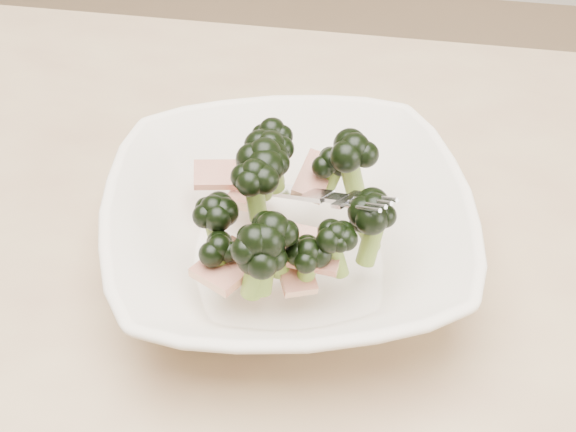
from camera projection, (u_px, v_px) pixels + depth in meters
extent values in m
cube|color=tan|center=(133.00, 298.00, 0.63)|extent=(1.20, 0.80, 0.04)
imported|color=beige|center=(288.00, 232.00, 0.61)|extent=(0.33, 0.33, 0.07)
cylinder|color=olive|center=(256.00, 198.00, 0.57)|extent=(0.02, 0.02, 0.04)
ellipsoid|color=black|center=(255.00, 173.00, 0.55)|extent=(0.03, 0.03, 0.03)
cylinder|color=olive|center=(273.00, 255.00, 0.56)|extent=(0.02, 0.03, 0.04)
ellipsoid|color=black|center=(273.00, 228.00, 0.54)|extent=(0.04, 0.04, 0.03)
cylinder|color=olive|center=(256.00, 270.00, 0.55)|extent=(0.02, 0.02, 0.05)
ellipsoid|color=black|center=(255.00, 241.00, 0.53)|extent=(0.04, 0.04, 0.03)
cylinder|color=olive|center=(372.00, 236.00, 0.57)|extent=(0.02, 0.03, 0.05)
ellipsoid|color=black|center=(375.00, 208.00, 0.56)|extent=(0.04, 0.04, 0.03)
cylinder|color=olive|center=(265.00, 178.00, 0.59)|extent=(0.02, 0.02, 0.03)
ellipsoid|color=black|center=(265.00, 154.00, 0.57)|extent=(0.04, 0.04, 0.03)
cylinder|color=olive|center=(263.00, 273.00, 0.55)|extent=(0.02, 0.02, 0.04)
ellipsoid|color=black|center=(263.00, 250.00, 0.54)|extent=(0.04, 0.04, 0.03)
cylinder|color=olive|center=(308.00, 269.00, 0.56)|extent=(0.02, 0.02, 0.03)
ellipsoid|color=black|center=(308.00, 251.00, 0.55)|extent=(0.03, 0.03, 0.03)
cylinder|color=olive|center=(336.00, 256.00, 0.56)|extent=(0.02, 0.02, 0.04)
ellipsoid|color=black|center=(337.00, 234.00, 0.55)|extent=(0.03, 0.03, 0.02)
cylinder|color=olive|center=(353.00, 179.00, 0.61)|extent=(0.03, 0.02, 0.05)
ellipsoid|color=black|center=(355.00, 148.00, 0.59)|extent=(0.04, 0.04, 0.03)
cylinder|color=olive|center=(368.00, 236.00, 0.58)|extent=(0.02, 0.02, 0.04)
ellipsoid|color=black|center=(370.00, 214.00, 0.57)|extent=(0.03, 0.03, 0.02)
cylinder|color=olive|center=(215.00, 231.00, 0.59)|extent=(0.02, 0.02, 0.04)
ellipsoid|color=black|center=(213.00, 208.00, 0.57)|extent=(0.03, 0.03, 0.03)
cylinder|color=olive|center=(221.00, 266.00, 0.57)|extent=(0.01, 0.02, 0.03)
ellipsoid|color=black|center=(219.00, 247.00, 0.56)|extent=(0.03, 0.03, 0.02)
cylinder|color=olive|center=(271.00, 171.00, 0.60)|extent=(0.02, 0.02, 0.04)
ellipsoid|color=black|center=(270.00, 146.00, 0.58)|extent=(0.04, 0.04, 0.03)
cylinder|color=olive|center=(272.00, 160.00, 0.62)|extent=(0.02, 0.02, 0.05)
ellipsoid|color=black|center=(272.00, 131.00, 0.60)|extent=(0.03, 0.03, 0.03)
cylinder|color=olive|center=(331.00, 178.00, 0.62)|extent=(0.02, 0.01, 0.03)
ellipsoid|color=black|center=(332.00, 160.00, 0.61)|extent=(0.03, 0.03, 0.03)
cube|color=maroon|center=(313.00, 250.00, 0.57)|extent=(0.04, 0.04, 0.01)
cube|color=maroon|center=(229.00, 266.00, 0.57)|extent=(0.05, 0.06, 0.01)
cube|color=maroon|center=(294.00, 267.00, 0.57)|extent=(0.04, 0.05, 0.02)
cube|color=maroon|center=(224.00, 175.00, 0.63)|extent=(0.05, 0.04, 0.01)
cube|color=maroon|center=(315.00, 176.00, 0.62)|extent=(0.03, 0.05, 0.02)
cube|color=maroon|center=(247.00, 192.00, 0.64)|extent=(0.03, 0.05, 0.02)
cube|color=maroon|center=(251.00, 252.00, 0.57)|extent=(0.05, 0.05, 0.01)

